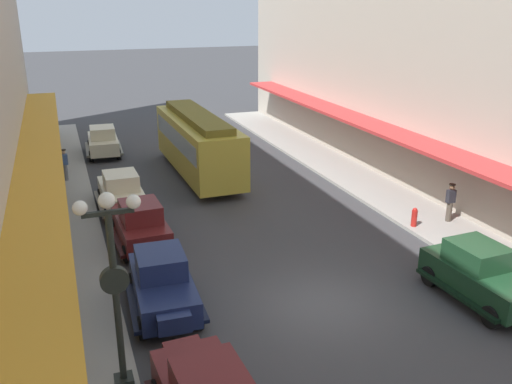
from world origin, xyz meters
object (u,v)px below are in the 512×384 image
(lamp_post_with_clock, at_px, (115,290))
(parked_car_2, at_px, (140,223))
(parked_car_3, at_px, (480,273))
(pedestrian_3, at_px, (44,156))
(streetcar, at_px, (198,141))
(parked_car_4, at_px, (162,282))
(parked_car_5, at_px, (121,191))
(pedestrian_2, at_px, (51,166))
(pedestrian_1, at_px, (450,202))
(fire_hydrant, at_px, (414,217))
(parked_car_0, at_px, (103,140))
(pedestrian_0, at_px, (65,164))

(lamp_post_with_clock, bearing_deg, parked_car_2, 78.60)
(parked_car_3, xyz_separation_m, pedestrian_3, (-13.00, 19.18, 0.07))
(streetcar, bearing_deg, parked_car_4, -109.03)
(streetcar, distance_m, lamp_post_with_clock, 18.02)
(pedestrian_3, bearing_deg, parked_car_5, -65.47)
(pedestrian_2, bearing_deg, pedestrian_3, 99.12)
(parked_car_5, relative_size, pedestrian_3, 2.56)
(streetcar, relative_size, lamp_post_with_clock, 1.87)
(parked_car_2, bearing_deg, parked_car_4, -91.09)
(parked_car_5, bearing_deg, pedestrian_1, -26.75)
(fire_hydrant, bearing_deg, lamp_post_with_clock, -153.44)
(parked_car_2, relative_size, parked_car_4, 1.00)
(lamp_post_with_clock, distance_m, pedestrian_3, 20.24)
(parked_car_5, bearing_deg, fire_hydrant, -30.11)
(streetcar, distance_m, fire_hydrant, 12.46)
(parked_car_0, height_order, parked_car_2, same)
(streetcar, bearing_deg, parked_car_0, 126.92)
(pedestrian_1, relative_size, pedestrian_3, 1.00)
(pedestrian_1, bearing_deg, parked_car_5, 153.25)
(lamp_post_with_clock, bearing_deg, parked_car_5, 83.19)
(parked_car_5, relative_size, fire_hydrant, 5.22)
(parked_car_2, height_order, pedestrian_1, parked_car_2)
(pedestrian_3, bearing_deg, parked_car_0, 39.91)
(parked_car_5, bearing_deg, lamp_post_with_clock, -96.81)
(parked_car_4, height_order, pedestrian_0, parked_car_4)
(parked_car_3, relative_size, lamp_post_with_clock, 0.84)
(parked_car_3, relative_size, pedestrian_1, 2.58)
(pedestrian_3, bearing_deg, parked_car_2, -72.75)
(parked_car_3, bearing_deg, parked_car_0, 113.53)
(lamp_post_with_clock, bearing_deg, pedestrian_3, 94.97)
(pedestrian_2, bearing_deg, lamp_post_with_clock, -85.50)
(parked_car_3, distance_m, parked_car_5, 15.44)
(parked_car_4, distance_m, lamp_post_with_clock, 4.61)
(parked_car_0, xyz_separation_m, streetcar, (4.53, -6.03, 0.96))
(streetcar, bearing_deg, pedestrian_3, 158.16)
(parked_car_4, xyz_separation_m, fire_hydrant, (11.08, 2.60, -0.38))
(parked_car_0, xyz_separation_m, fire_hydrant, (11.09, -16.54, -0.38))
(fire_hydrant, distance_m, pedestrian_2, 18.36)
(pedestrian_1, distance_m, pedestrian_3, 21.25)
(parked_car_5, height_order, pedestrian_1, parked_car_5)
(parked_car_3, bearing_deg, pedestrian_3, 124.13)
(parked_car_5, distance_m, pedestrian_2, 5.95)
(parked_car_4, xyz_separation_m, parked_car_5, (-0.14, 9.10, 0.00))
(parked_car_5, bearing_deg, streetcar, 40.72)
(parked_car_4, relative_size, pedestrian_0, 2.59)
(pedestrian_3, bearing_deg, parked_car_4, -78.16)
(parked_car_0, relative_size, pedestrian_1, 2.58)
(pedestrian_0, xyz_separation_m, pedestrian_1, (15.23, -11.61, 0.00))
(parked_car_0, bearing_deg, pedestrian_1, -52.25)
(parked_car_4, bearing_deg, parked_car_2, 88.91)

